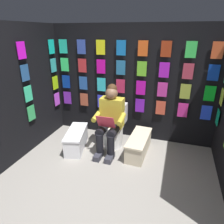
% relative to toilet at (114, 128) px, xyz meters
% --- Properties ---
extents(ground_plane, '(30.00, 30.00, 0.00)m').
position_rel_toilet_xyz_m(ground_plane, '(-0.21, 1.58, -0.33)').
color(ground_plane, gray).
extents(display_wall_back, '(3.21, 0.14, 2.15)m').
position_rel_toilet_xyz_m(display_wall_back, '(-0.21, -0.45, 0.75)').
color(display_wall_back, black).
rests_on(display_wall_back, ground).
extents(display_wall_right, '(0.14, 1.98, 2.15)m').
position_rel_toilet_xyz_m(display_wall_right, '(1.40, 0.59, 0.75)').
color(display_wall_right, black).
rests_on(display_wall_right, ground).
extents(toilet, '(0.41, 0.55, 0.77)m').
position_rel_toilet_xyz_m(toilet, '(0.00, 0.00, 0.00)').
color(toilet, white).
rests_on(toilet, ground).
extents(person_reading, '(0.52, 0.68, 1.19)m').
position_rel_toilet_xyz_m(person_reading, '(-0.00, 0.23, 0.27)').
color(person_reading, gold).
rests_on(person_reading, ground).
extents(comic_longbox_near, '(0.34, 0.84, 0.33)m').
position_rel_toilet_xyz_m(comic_longbox_near, '(-0.51, 0.18, -0.16)').
color(comic_longbox_near, beige).
rests_on(comic_longbox_near, ground).
extents(comic_longbox_far, '(0.47, 0.81, 0.35)m').
position_rel_toilet_xyz_m(comic_longbox_far, '(0.60, 0.37, -0.15)').
color(comic_longbox_far, silver).
rests_on(comic_longbox_far, ground).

